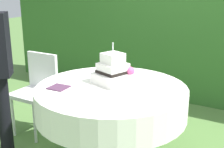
{
  "coord_description": "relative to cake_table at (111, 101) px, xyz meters",
  "views": [
    {
      "loc": [
        1.27,
        -2.18,
        1.65
      ],
      "look_at": [
        -0.02,
        0.05,
        0.87
      ],
      "focal_mm": 49.7,
      "sensor_mm": 36.0,
      "label": 1
    }
  ],
  "objects": [
    {
      "name": "foliage_hedge",
      "position": [
        0.0,
        2.07,
        0.66
      ],
      "size": [
        5.88,
        0.42,
        2.61
      ],
      "primitive_type": "cube",
      "color": "#336628",
      "rests_on": "ground_plane"
    },
    {
      "name": "cake_table",
      "position": [
        0.0,
        0.0,
        0.0
      ],
      "size": [
        1.32,
        1.32,
        0.77
      ],
      "color": "#4C4C51",
      "rests_on": "ground_plane"
    },
    {
      "name": "wedding_cake",
      "position": [
        -0.04,
        0.1,
        0.24
      ],
      "size": [
        0.37,
        0.37,
        0.37
      ],
      "color": "white",
      "rests_on": "cake_table"
    },
    {
      "name": "serving_plate_near",
      "position": [
        -0.38,
        -0.04,
        0.14
      ],
      "size": [
        0.12,
        0.12,
        0.01
      ],
      "primitive_type": "cylinder",
      "color": "white",
      "rests_on": "cake_table"
    },
    {
      "name": "serving_plate_far",
      "position": [
        -0.5,
        0.13,
        0.14
      ],
      "size": [
        0.15,
        0.15,
        0.01
      ],
      "primitive_type": "cylinder",
      "color": "white",
      "rests_on": "cake_table"
    },
    {
      "name": "napkin_stack",
      "position": [
        -0.37,
        -0.25,
        0.14
      ],
      "size": [
        0.16,
        0.16,
        0.01
      ],
      "primitive_type": "cube",
      "rotation": [
        0.0,
        0.0,
        0.05
      ],
      "color": "#4C2D47",
      "rests_on": "cake_table"
    },
    {
      "name": "garden_chair",
      "position": [
        -1.06,
        0.2,
        -0.1
      ],
      "size": [
        0.4,
        0.4,
        0.89
      ],
      "color": "white",
      "rests_on": "ground_plane"
    }
  ]
}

